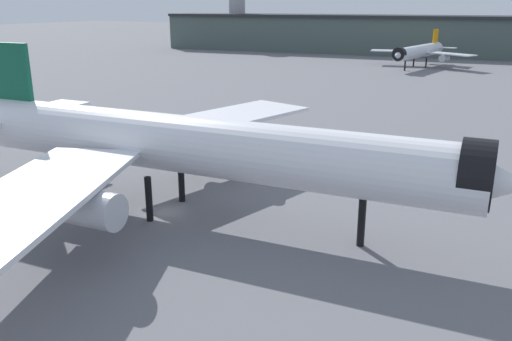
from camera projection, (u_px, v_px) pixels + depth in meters
ground at (165, 213)px, 57.09m from camera, size 900.00×900.00×0.00m
airliner_near_gate at (183, 145)px, 54.57m from camera, size 64.34×58.64×17.06m
airliner_far_taxiway at (419, 52)px, 181.50m from camera, size 36.45×40.42×12.13m
terminal_building at (350, 33)px, 233.61m from camera, size 174.64×39.32×30.33m
traffic_cone_wingtip at (277, 131)px, 91.79m from camera, size 0.53×0.53×0.66m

